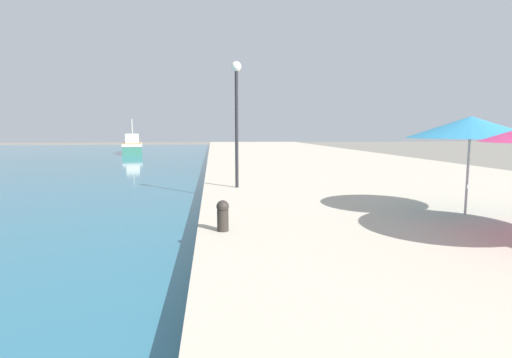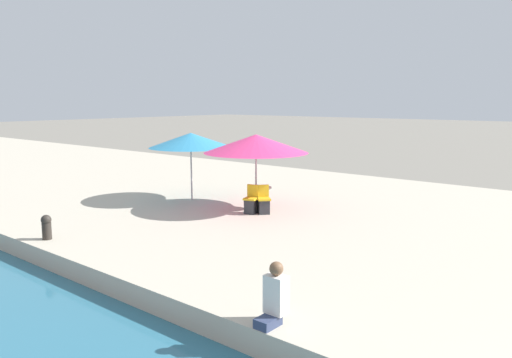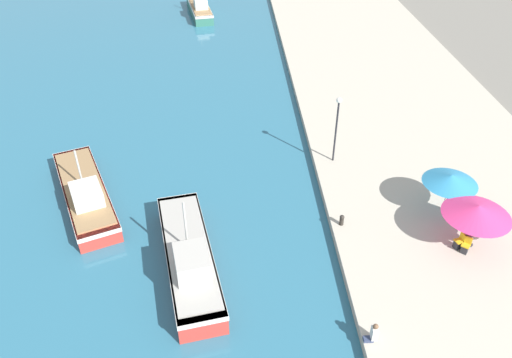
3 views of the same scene
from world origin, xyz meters
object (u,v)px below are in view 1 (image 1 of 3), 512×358
object	(u,v)px
fishing_boat_far	(133,146)
lamppost	(237,103)
mooring_bollard	(223,215)
cafe_umbrella_white	(471,127)

from	to	relation	value
fishing_boat_far	lamppost	size ratio (longest dim) A/B	2.02
mooring_bollard	lamppost	size ratio (longest dim) A/B	0.14
fishing_boat_far	mooring_bollard	bearing A→B (deg)	-86.50
mooring_bollard	fishing_boat_far	bearing A→B (deg)	103.35
lamppost	fishing_boat_far	bearing A→B (deg)	106.99
fishing_boat_far	cafe_umbrella_white	world-z (taller)	fishing_boat_far
mooring_bollard	lamppost	xyz separation A→B (m)	(0.70, 6.47, 2.74)
cafe_umbrella_white	mooring_bollard	distance (m)	6.42
fishing_boat_far	cafe_umbrella_white	bearing A→B (deg)	-77.96
mooring_bollard	lamppost	distance (m)	7.07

